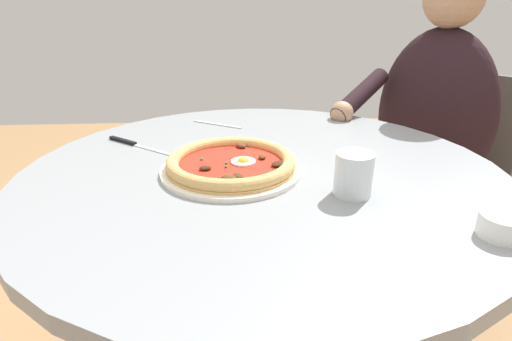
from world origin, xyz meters
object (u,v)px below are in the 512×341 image
at_px(dining_table, 262,222).
at_px(fork_utensil, 218,124).
at_px(ramekin_capers, 502,225).
at_px(water_glass, 353,177).
at_px(pizza_on_plate, 231,164).
at_px(steak_knife, 131,143).
at_px(cafe_chair_diner, 443,166).
at_px(diner_person, 423,172).

distance_m(dining_table, fork_utensil, 0.38).
bearing_deg(ramekin_capers, water_glass, -130.21).
height_order(dining_table, pizza_on_plate, pizza_on_plate).
bearing_deg(steak_knife, dining_table, 60.92).
relative_size(water_glass, ramekin_capers, 1.16).
height_order(steak_knife, ramekin_capers, ramekin_capers).
bearing_deg(cafe_chair_diner, diner_person, -53.89).
bearing_deg(fork_utensil, ramekin_capers, 35.30).
bearing_deg(diner_person, pizza_on_plate, -54.96).
distance_m(steak_knife, diner_person, 0.99).
relative_size(ramekin_capers, diner_person, 0.06).
bearing_deg(cafe_chair_diner, fork_utensil, -76.44).
bearing_deg(dining_table, fork_utensil, -162.80).
bearing_deg(water_glass, steak_knife, -123.74).
xyz_separation_m(water_glass, diner_person, (-0.59, 0.44, -0.25)).
relative_size(pizza_on_plate, diner_person, 0.25).
xyz_separation_m(fork_utensil, cafe_chair_diner, (-0.20, 0.82, -0.24)).
relative_size(pizza_on_plate, steak_knife, 1.65).
height_order(water_glass, cafe_chair_diner, cafe_chair_diner).
height_order(steak_knife, cafe_chair_diner, cafe_chair_diner).
height_order(steak_knife, fork_utensil, steak_knife).
bearing_deg(cafe_chair_diner, water_glass, -39.47).
bearing_deg(pizza_on_plate, diner_person, 125.04).
bearing_deg(fork_utensil, diner_person, 99.08).
xyz_separation_m(water_glass, cafe_chair_diner, (-0.68, 0.56, -0.27)).
distance_m(water_glass, steak_knife, 0.58).
relative_size(pizza_on_plate, water_glass, 3.62).
height_order(dining_table, ramekin_capers, ramekin_capers).
bearing_deg(dining_table, steak_knife, -119.08).
bearing_deg(dining_table, diner_person, 126.91).
xyz_separation_m(dining_table, fork_utensil, (-0.34, -0.10, 0.14)).
xyz_separation_m(dining_table, ramekin_capers, (0.30, 0.35, 0.16)).
height_order(ramekin_capers, diner_person, diner_person).
bearing_deg(diner_person, ramekin_capers, -18.40).
bearing_deg(steak_knife, fork_utensil, 126.47).
height_order(dining_table, fork_utensil, fork_utensil).
bearing_deg(fork_utensil, pizza_on_plate, 5.90).
bearing_deg(steak_knife, cafe_chair_diner, 109.03).
height_order(fork_utensil, cafe_chair_diner, cafe_chair_diner).
bearing_deg(ramekin_capers, steak_knife, -125.69).
distance_m(pizza_on_plate, steak_knife, 0.32).
xyz_separation_m(ramekin_capers, diner_person, (-0.75, 0.25, -0.24)).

